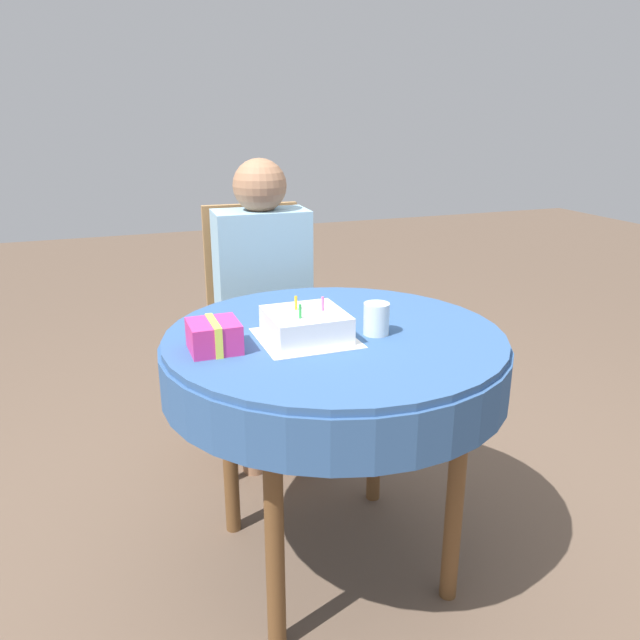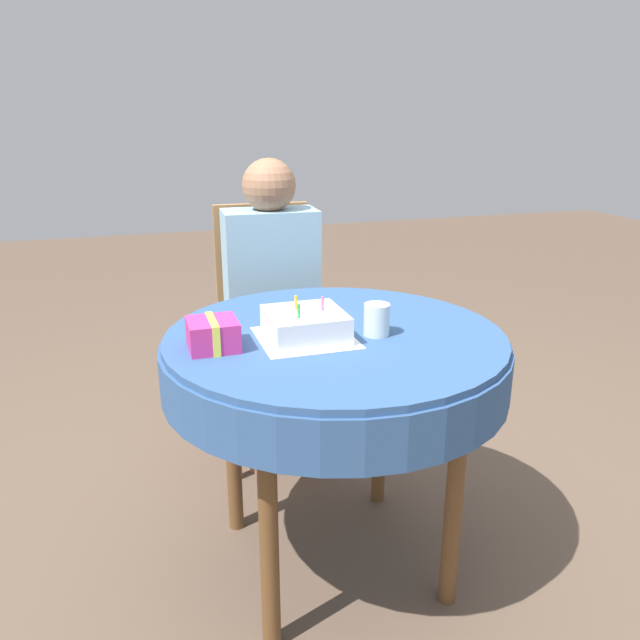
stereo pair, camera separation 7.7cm
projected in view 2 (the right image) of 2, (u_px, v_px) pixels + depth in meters
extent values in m
plane|color=brown|center=(333.00, 559.00, 2.01)|extent=(12.00, 12.00, 0.00)
cylinder|color=#335689|center=(335.00, 336.00, 1.77)|extent=(0.96, 0.96, 0.02)
cylinder|color=#335689|center=(335.00, 362.00, 1.79)|extent=(0.98, 0.98, 0.14)
cylinder|color=brown|center=(269.00, 526.00, 1.57)|extent=(0.05, 0.05, 0.76)
cylinder|color=brown|center=(455.00, 489.00, 1.73)|extent=(0.05, 0.05, 0.76)
cylinder|color=brown|center=(232.00, 429.00, 2.05)|extent=(0.05, 0.05, 0.76)
cylinder|color=brown|center=(380.00, 407.00, 2.20)|extent=(0.05, 0.05, 0.76)
cube|color=#A37A4C|center=(273.00, 350.00, 2.53)|extent=(0.45, 0.45, 0.04)
cube|color=#A37A4C|center=(262.00, 269.00, 2.63)|extent=(0.39, 0.05, 0.55)
cylinder|color=#A37A4C|center=(235.00, 429.00, 2.39)|extent=(0.04, 0.04, 0.43)
cylinder|color=#A37A4C|center=(330.00, 417.00, 2.48)|extent=(0.04, 0.04, 0.43)
cylinder|color=#A37A4C|center=(224.00, 389.00, 2.74)|extent=(0.04, 0.04, 0.43)
cylinder|color=#A37A4C|center=(307.00, 379.00, 2.83)|extent=(0.04, 0.04, 0.43)
cylinder|color=#9E7051|center=(259.00, 416.00, 2.45)|extent=(0.09, 0.09, 0.47)
cylinder|color=#9E7051|center=(303.00, 411.00, 2.49)|extent=(0.09, 0.09, 0.47)
cube|color=#8CB7D1|center=(271.00, 280.00, 2.44)|extent=(0.37, 0.21, 0.55)
sphere|color=#9E7051|center=(269.00, 185.00, 2.32)|extent=(0.20, 0.20, 0.20)
cube|color=white|center=(306.00, 338.00, 1.72)|extent=(0.26, 0.26, 0.00)
cube|color=white|center=(305.00, 325.00, 1.71)|extent=(0.21, 0.21, 0.07)
cylinder|color=#D166B2|center=(322.00, 304.00, 1.70)|extent=(0.01, 0.01, 0.04)
cylinder|color=gold|center=(296.00, 303.00, 1.71)|extent=(0.01, 0.01, 0.04)
cylinder|color=green|center=(299.00, 311.00, 1.64)|extent=(0.01, 0.01, 0.04)
cylinder|color=silver|center=(377.00, 320.00, 1.73)|extent=(0.07, 0.07, 0.09)
cube|color=#D13384|center=(213.00, 334.00, 1.64)|extent=(0.13, 0.13, 0.08)
cube|color=#EAE54C|center=(213.00, 334.00, 1.64)|extent=(0.02, 0.14, 0.08)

